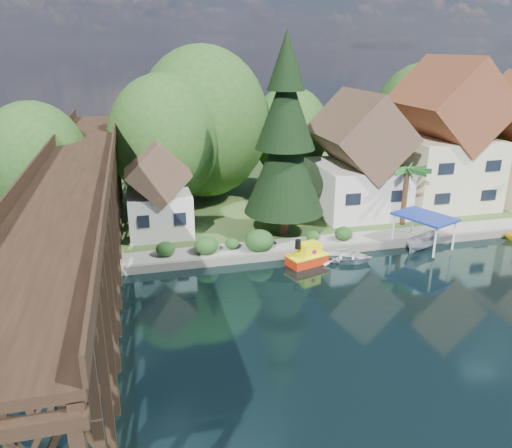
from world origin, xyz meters
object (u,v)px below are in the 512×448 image
at_px(trestle_bridge, 83,217).
at_px(shed, 159,194).
at_px(house_left, 358,162).
at_px(tugboat, 307,256).
at_px(palm_tree, 407,172).
at_px(house_center, 444,143).
at_px(boat_canopy, 423,235).
at_px(boat_white_a, 344,255).
at_px(conifer, 285,141).

distance_m(trestle_bridge, shed, 10.69).
xyz_separation_m(house_left, tugboat, (-7.96, -9.38, -4.50)).
height_order(trestle_bridge, palm_tree, trestle_bridge).
bearing_deg(palm_tree, shed, 172.03).
bearing_deg(tugboat, shed, 141.85).
bearing_deg(palm_tree, house_left, 119.74).
relative_size(house_left, house_center, 0.79).
bearing_deg(boat_canopy, shed, 159.53).
bearing_deg(boat_white_a, palm_tree, -29.88).
height_order(tugboat, boat_white_a, tugboat).
distance_m(trestle_bridge, house_center, 33.96).
bearing_deg(house_center, boat_white_a, -144.86).
relative_size(trestle_bridge, conifer, 2.78).
height_order(trestle_bridge, shed, trestle_bridge).
distance_m(house_center, palm_tree, 8.22).
bearing_deg(trestle_bridge, tugboat, 5.48).
bearing_deg(conifer, palm_tree, -1.19).
xyz_separation_m(conifer, palm_tree, (10.72, -0.22, -2.97)).
distance_m(conifer, boat_canopy, 13.00).
relative_size(conifer, palm_tree, 2.97).
bearing_deg(tugboat, conifer, 92.81).
bearing_deg(conifer, house_left, 26.76).
relative_size(shed, tugboat, 2.39).
height_order(house_center, boat_canopy, house_center).
bearing_deg(house_center, palm_tree, -143.18).
relative_size(trestle_bridge, palm_tree, 8.26).
xyz_separation_m(trestle_bridge, boat_white_a, (17.93, 1.43, -4.92)).
relative_size(palm_tree, boat_canopy, 1.04).
xyz_separation_m(house_center, conifer, (-17.22, -4.65, 1.72)).
xyz_separation_m(palm_tree, tugboat, (-10.46, -5.02, -4.53)).
height_order(conifer, tugboat, conifer).
height_order(house_left, palm_tree, house_left).
height_order(shed, conifer, conifer).
xyz_separation_m(house_left, boat_white_a, (-5.07, -9.40, -4.71)).
bearing_deg(tugboat, house_left, 49.69).
relative_size(house_center, boat_canopy, 2.70).
bearing_deg(tugboat, boat_canopy, 3.13).
height_order(shed, boat_canopy, shed).
relative_size(house_left, conifer, 0.69).
relative_size(house_center, palm_tree, 2.60).
relative_size(boat_white_a, boat_canopy, 0.80).
xyz_separation_m(shed, conifer, (9.78, -2.64, 4.31)).
height_order(house_center, conifer, conifer).
height_order(conifer, palm_tree, conifer).
distance_m(shed, palm_tree, 20.74).
bearing_deg(palm_tree, house_center, 36.82).
height_order(trestle_bridge, boat_white_a, trestle_bridge).
bearing_deg(boat_canopy, boat_white_a, -175.39).
distance_m(conifer, tugboat, 9.15).
relative_size(trestle_bridge, boat_canopy, 8.59).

